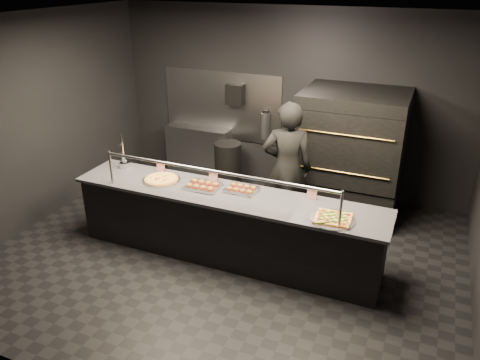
# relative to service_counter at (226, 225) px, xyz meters

# --- Properties ---
(room) EXTENTS (6.04, 6.00, 3.00)m
(room) POSITION_rel_service_counter_xyz_m (-0.02, 0.05, 1.03)
(room) COLOR black
(room) RESTS_ON ground
(service_counter) EXTENTS (4.10, 0.78, 1.37)m
(service_counter) POSITION_rel_service_counter_xyz_m (0.00, 0.00, 0.00)
(service_counter) COLOR black
(service_counter) RESTS_ON ground
(pizza_oven) EXTENTS (1.50, 1.23, 1.91)m
(pizza_oven) POSITION_rel_service_counter_xyz_m (1.20, 1.90, 0.50)
(pizza_oven) COLOR black
(pizza_oven) RESTS_ON ground
(prep_shelf) EXTENTS (1.20, 0.35, 0.90)m
(prep_shelf) POSITION_rel_service_counter_xyz_m (-1.60, 2.32, -0.01)
(prep_shelf) COLOR #99999E
(prep_shelf) RESTS_ON ground
(towel_dispenser) EXTENTS (0.30, 0.20, 0.35)m
(towel_dispenser) POSITION_rel_service_counter_xyz_m (-0.90, 2.39, 1.09)
(towel_dispenser) COLOR black
(towel_dispenser) RESTS_ON room
(fire_extinguisher) EXTENTS (0.14, 0.14, 0.51)m
(fire_extinguisher) POSITION_rel_service_counter_xyz_m (-0.35, 2.40, 0.60)
(fire_extinguisher) COLOR #B2B2B7
(fire_extinguisher) RESTS_ON room
(beer_tap) EXTENTS (0.14, 0.19, 0.52)m
(beer_tap) POSITION_rel_service_counter_xyz_m (-1.67, 0.20, 0.61)
(beer_tap) COLOR silver
(beer_tap) RESTS_ON service_counter
(round_pizza) EXTENTS (0.52, 0.52, 0.03)m
(round_pizza) POSITION_rel_service_counter_xyz_m (-0.96, 0.03, 0.47)
(round_pizza) COLOR silver
(round_pizza) RESTS_ON service_counter
(slider_tray_a) EXTENTS (0.46, 0.35, 0.07)m
(slider_tray_a) POSITION_rel_service_counter_xyz_m (-0.35, 0.04, 0.48)
(slider_tray_a) COLOR silver
(slider_tray_a) RESTS_ON service_counter
(slider_tray_b) EXTENTS (0.45, 0.36, 0.06)m
(slider_tray_b) POSITION_rel_service_counter_xyz_m (0.16, 0.15, 0.48)
(slider_tray_b) COLOR silver
(slider_tray_b) RESTS_ON service_counter
(square_pizza) EXTENTS (0.51, 0.51, 0.05)m
(square_pizza) POSITION_rel_service_counter_xyz_m (1.40, -0.15, 0.47)
(square_pizza) COLOR silver
(square_pizza) RESTS_ON service_counter
(condiment_jar) EXTENTS (0.14, 0.05, 0.09)m
(condiment_jar) POSITION_rel_service_counter_xyz_m (-1.67, 0.25, 0.50)
(condiment_jar) COLOR silver
(condiment_jar) RESTS_ON service_counter
(tent_cards) EXTENTS (2.27, 0.04, 0.15)m
(tent_cards) POSITION_rel_service_counter_xyz_m (-0.13, 0.28, 0.53)
(tent_cards) COLOR white
(tent_cards) RESTS_ON service_counter
(trash_bin) EXTENTS (0.47, 0.47, 0.78)m
(trash_bin) POSITION_rel_service_counter_xyz_m (-0.90, 2.05, -0.08)
(trash_bin) COLOR black
(trash_bin) RESTS_ON ground
(worker) EXTENTS (0.80, 0.65, 1.92)m
(worker) POSITION_rel_service_counter_xyz_m (0.50, 0.98, 0.49)
(worker) COLOR black
(worker) RESTS_ON ground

